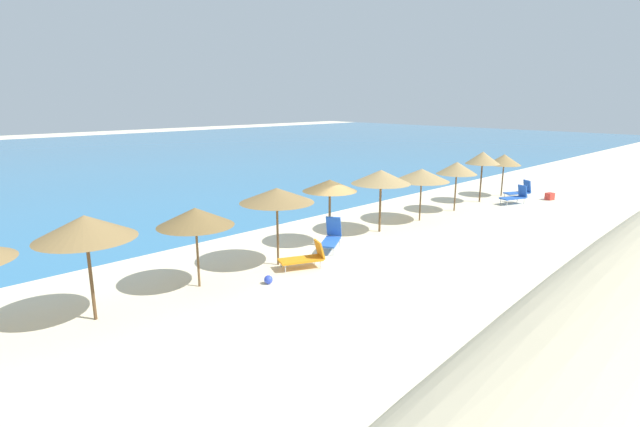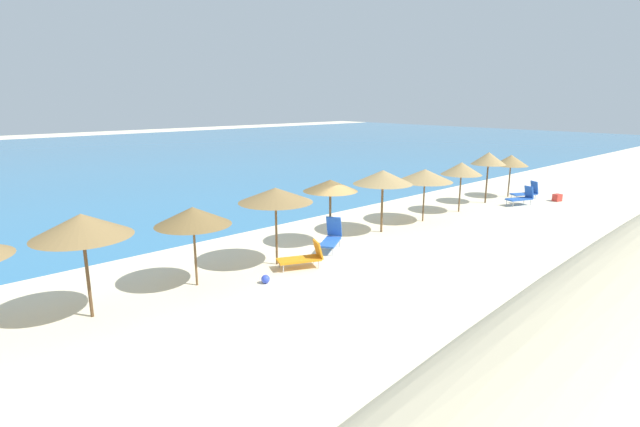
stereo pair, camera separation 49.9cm
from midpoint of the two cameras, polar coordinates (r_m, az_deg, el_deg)
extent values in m
plane|color=beige|center=(18.28, 4.30, -5.07)|extent=(160.00, 160.00, 0.00)
cube|color=teal|center=(51.93, -28.29, 5.43)|extent=(160.00, 65.43, 0.01)
cylinder|color=brown|center=(14.26, -24.87, -6.59)|extent=(0.09, 0.09, 2.41)
cone|color=olive|center=(13.89, -25.42, -1.27)|extent=(2.55, 2.55, 0.62)
cylinder|color=brown|center=(15.60, -13.65, -4.58)|extent=(0.07, 0.07, 2.13)
cone|color=olive|center=(15.28, -13.90, -0.29)|extent=(2.36, 2.36, 0.57)
cylinder|color=brown|center=(17.08, -4.35, -2.15)|extent=(0.08, 0.08, 2.43)
cone|color=olive|center=(16.77, -4.43, 2.20)|extent=(2.61, 2.61, 0.51)
cylinder|color=brown|center=(19.45, 1.95, -0.30)|extent=(0.09, 0.09, 2.35)
cone|color=olive|center=(19.19, 1.98, 3.34)|extent=(2.19, 2.19, 0.46)
cylinder|color=brown|center=(21.42, 8.00, 0.82)|extent=(0.10, 0.10, 2.32)
cone|color=tan|center=(21.18, 8.11, 4.28)|extent=(2.60, 2.60, 0.60)
cylinder|color=brown|center=(23.73, 12.75, 1.57)|extent=(0.07, 0.07, 2.09)
cone|color=tan|center=(23.52, 12.90, 4.41)|extent=(2.65, 2.65, 0.59)
cylinder|color=brown|center=(26.23, 16.73, 2.46)|extent=(0.08, 0.08, 2.12)
cone|color=tan|center=(26.04, 16.91, 5.11)|extent=(2.09, 2.09, 0.64)
cylinder|color=brown|center=(28.94, 19.57, 3.47)|extent=(0.09, 0.09, 2.35)
cone|color=tan|center=(28.75, 19.78, 6.16)|extent=(1.90, 1.90, 0.69)
cylinder|color=brown|center=(31.27, 21.89, 3.69)|extent=(0.08, 0.08, 2.05)
cone|color=#9E7F4C|center=(31.11, 22.08, 5.85)|extent=(1.98, 1.98, 0.64)
cube|color=blue|center=(29.06, 22.90, 1.57)|extent=(1.60, 1.05, 0.07)
cube|color=blue|center=(29.51, 23.92, 2.33)|extent=(0.38, 0.61, 0.69)
cylinder|color=silver|center=(28.83, 21.63, 1.21)|extent=(0.04, 0.04, 0.32)
cylinder|color=silver|center=(28.49, 22.32, 1.01)|extent=(0.04, 0.04, 0.32)
cylinder|color=silver|center=(29.72, 23.39, 1.39)|extent=(0.04, 0.04, 0.32)
cylinder|color=silver|center=(29.39, 24.07, 1.20)|extent=(0.04, 0.04, 0.32)
cube|color=orange|center=(16.91, -1.67, -5.47)|extent=(1.63, 1.19, 0.07)
cube|color=orange|center=(17.03, 0.61, -4.24)|extent=(0.45, 0.68, 0.61)
cylinder|color=silver|center=(17.05, -3.99, -5.95)|extent=(0.04, 0.04, 0.28)
cylinder|color=silver|center=(16.55, -3.49, -6.55)|extent=(0.04, 0.04, 0.28)
cylinder|color=silver|center=(17.41, 0.07, -5.51)|extent=(0.04, 0.04, 0.28)
cylinder|color=silver|center=(16.91, 0.69, -6.08)|extent=(0.04, 0.04, 0.28)
cube|color=blue|center=(18.79, 1.97, -3.40)|extent=(1.52, 1.27, 0.07)
cube|color=blue|center=(19.30, 2.42, -1.55)|extent=(0.62, 0.69, 0.87)
cylinder|color=silver|center=(18.34, 0.78, -4.45)|extent=(0.04, 0.04, 0.32)
cylinder|color=silver|center=(18.23, 2.32, -4.57)|extent=(0.04, 0.04, 0.32)
cylinder|color=silver|center=(19.47, 1.63, -3.39)|extent=(0.04, 0.04, 0.32)
cylinder|color=silver|center=(19.36, 3.09, -3.49)|extent=(0.04, 0.04, 0.32)
cube|color=blue|center=(31.13, 23.34, 2.12)|extent=(1.58, 1.24, 0.07)
cube|color=blue|center=(31.49, 24.43, 2.83)|extent=(0.46, 0.61, 0.75)
cylinder|color=silver|center=(30.99, 22.10, 1.89)|extent=(0.04, 0.04, 0.24)
cylinder|color=silver|center=(30.59, 22.64, 1.70)|extent=(0.04, 0.04, 0.24)
cylinder|color=silver|center=(31.73, 23.96, 1.97)|extent=(0.04, 0.04, 0.24)
cylinder|color=silver|center=(31.34, 24.51, 1.79)|extent=(0.04, 0.04, 0.24)
sphere|color=blue|center=(15.69, -5.55, -7.72)|extent=(0.28, 0.28, 0.28)
cube|color=red|center=(31.23, 26.64, 1.69)|extent=(0.53, 0.46, 0.41)
camera|label=1|loc=(0.25, -89.23, 0.18)|focal=27.08mm
camera|label=2|loc=(0.25, 90.77, -0.18)|focal=27.08mm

